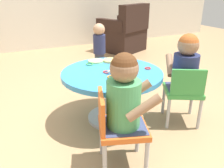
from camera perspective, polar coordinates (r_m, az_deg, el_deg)
ground_plane at (r=2.20m, az=0.00°, el=-8.34°), size 10.00×10.00×0.00m
craft_table at (r=2.04m, az=0.00°, el=0.07°), size 0.86×0.86×0.46m
child_chair_left at (r=1.52m, az=1.37°, el=-10.36°), size 0.38×0.38×0.54m
seated_child_left at (r=1.41m, az=3.06°, el=-2.53°), size 0.41×0.37×0.51m
child_chair_right at (r=2.09m, az=16.99°, el=-1.71°), size 0.41×0.41×0.54m
seated_child_right at (r=2.04m, az=17.46°, el=4.54°), size 0.40×0.43×0.51m
armchair_dark at (r=4.45m, az=2.78°, el=12.01°), size 0.93×0.94×0.85m
toddler_standing at (r=3.31m, az=-3.09°, el=9.17°), size 0.17×0.17×0.67m
rolling_pin at (r=1.96m, az=2.12°, el=3.41°), size 0.23×0.06×0.05m
craft_scissors at (r=1.81m, az=3.55°, el=1.00°), size 0.13×0.14×0.01m
playdough_blob_0 at (r=2.27m, az=-0.26°, el=5.74°), size 0.15×0.15×0.02m
playdough_blob_1 at (r=2.27m, az=-3.94°, el=5.58°), size 0.15×0.15×0.02m
cookie_cutter_0 at (r=1.87m, az=-0.23°, el=1.76°), size 0.06×0.06×0.01m
cookie_cutter_1 at (r=2.19m, az=-5.50°, el=4.83°), size 0.07×0.07×0.01m
cookie_cutter_2 at (r=2.09m, az=8.69°, el=3.82°), size 0.06×0.06×0.01m
cookie_cutter_3 at (r=1.98m, az=-1.39°, el=2.99°), size 0.06×0.06×0.01m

